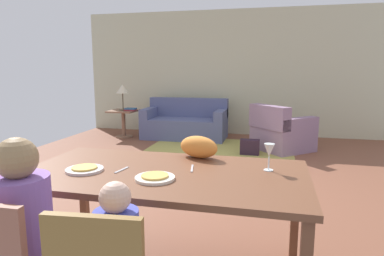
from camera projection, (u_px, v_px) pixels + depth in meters
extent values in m
cube|color=brown|center=(205.00, 179.00, 4.57)|extent=(6.82, 6.52, 0.02)
cube|color=beige|center=(235.00, 73.00, 7.51)|extent=(6.82, 0.10, 2.70)
cube|color=brown|center=(164.00, 174.00, 2.31)|extent=(1.90, 1.01, 0.04)
cube|color=brown|center=(8.00, 243.00, 2.15)|extent=(0.06, 0.06, 0.72)
cube|color=brown|center=(84.00, 193.00, 3.01)|extent=(0.06, 0.06, 0.72)
cube|color=brown|center=(295.00, 213.00, 2.60)|extent=(0.06, 0.06, 0.72)
cylinder|color=silver|center=(85.00, 170.00, 2.31)|extent=(0.25, 0.25, 0.02)
cylinder|color=gold|center=(84.00, 167.00, 2.31)|extent=(0.17, 0.17, 0.01)
cylinder|color=white|center=(155.00, 178.00, 2.13)|extent=(0.25, 0.25, 0.02)
cylinder|color=gold|center=(155.00, 176.00, 2.13)|extent=(0.17, 0.17, 0.01)
cylinder|color=silver|center=(268.00, 170.00, 2.32)|extent=(0.06, 0.06, 0.01)
cylinder|color=silver|center=(269.00, 163.00, 2.31)|extent=(0.01, 0.01, 0.09)
cone|color=silver|center=(269.00, 150.00, 2.30)|extent=(0.07, 0.07, 0.09)
cube|color=silver|center=(122.00, 170.00, 2.32)|extent=(0.04, 0.15, 0.01)
cube|color=silver|center=(192.00, 168.00, 2.36)|extent=(0.05, 0.17, 0.01)
cylinder|color=#875EB3|center=(22.00, 220.00, 1.74)|extent=(0.30, 0.30, 0.46)
sphere|color=#95764D|center=(16.00, 158.00, 1.69)|extent=(0.21, 0.21, 0.21)
cylinder|color=#454CB4|center=(117.00, 244.00, 1.63)|extent=(0.22, 0.22, 0.33)
sphere|color=beige|center=(115.00, 197.00, 1.59)|extent=(0.15, 0.15, 0.15)
ellipsoid|color=orange|center=(199.00, 147.00, 2.64)|extent=(0.35, 0.26, 0.17)
cube|color=#AA9F4C|center=(220.00, 149.00, 6.25)|extent=(2.60, 1.80, 0.01)
cube|color=#515984|center=(185.00, 128.00, 7.18)|extent=(1.71, 0.84, 0.42)
cube|color=#515984|center=(189.00, 107.00, 7.44)|extent=(1.71, 0.20, 0.40)
cube|color=#515984|center=(150.00, 113.00, 7.31)|extent=(0.18, 0.84, 0.20)
cube|color=#515984|center=(221.00, 115.00, 6.95)|extent=(0.18, 0.84, 0.20)
cube|color=gray|center=(283.00, 138.00, 6.15)|extent=(1.19, 1.19, 0.42)
cube|color=gray|center=(269.00, 117.00, 5.92)|extent=(0.73, 0.76, 0.40)
cube|color=gray|center=(298.00, 124.00, 5.81)|extent=(0.74, 0.70, 0.20)
cube|color=gray|center=(271.00, 119.00, 6.38)|extent=(0.74, 0.70, 0.20)
cube|color=brown|center=(123.00, 111.00, 7.23)|extent=(0.56, 0.56, 0.03)
cylinder|color=brown|center=(124.00, 124.00, 7.28)|extent=(0.08, 0.08, 0.55)
cylinder|color=brown|center=(124.00, 136.00, 7.32)|extent=(0.36, 0.36, 0.03)
cylinder|color=brown|center=(123.00, 110.00, 7.22)|extent=(0.16, 0.16, 0.02)
cylinder|color=brown|center=(123.00, 101.00, 7.19)|extent=(0.02, 0.02, 0.34)
cone|color=beige|center=(122.00, 89.00, 7.15)|extent=(0.26, 0.26, 0.18)
cube|color=maroon|center=(130.00, 110.00, 7.13)|extent=(0.22, 0.16, 0.03)
cube|color=#285280|center=(131.00, 109.00, 7.13)|extent=(0.22, 0.16, 0.03)
cube|color=black|center=(250.00, 147.00, 5.81)|extent=(0.32, 0.16, 0.26)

